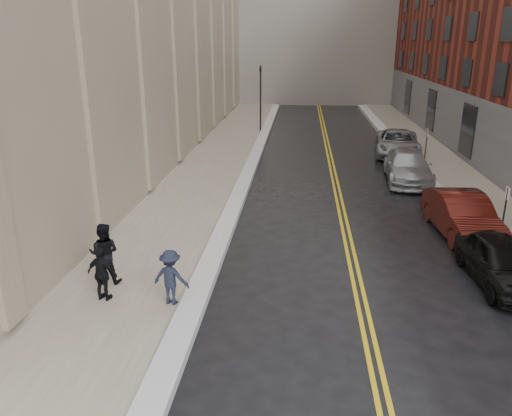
% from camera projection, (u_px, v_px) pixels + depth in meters
% --- Properties ---
extents(ground, '(160.00, 160.00, 0.00)m').
position_uv_depth(ground, '(265.00, 373.00, 11.21)').
color(ground, black).
rests_on(ground, ground).
extents(sidewalk_left, '(4.00, 64.00, 0.15)m').
position_uv_depth(sidewalk_left, '(203.00, 178.00, 26.66)').
color(sidewalk_left, gray).
rests_on(sidewalk_left, ground).
extents(sidewalk_right, '(3.00, 64.00, 0.15)m').
position_uv_depth(sidewalk_right, '(464.00, 184.00, 25.50)').
color(sidewalk_right, gray).
rests_on(sidewalk_right, ground).
extents(lane_stripe_a, '(0.12, 64.00, 0.01)m').
position_uv_depth(lane_stripe_a, '(333.00, 182.00, 26.09)').
color(lane_stripe_a, gold).
rests_on(lane_stripe_a, ground).
extents(lane_stripe_b, '(0.12, 64.00, 0.01)m').
position_uv_depth(lane_stripe_b, '(338.00, 182.00, 26.07)').
color(lane_stripe_b, gold).
rests_on(lane_stripe_b, ground).
extents(snow_ridge_left, '(0.70, 60.80, 0.26)m').
position_uv_depth(snow_ridge_left, '(246.00, 178.00, 26.45)').
color(snow_ridge_left, silver).
rests_on(snow_ridge_left, ground).
extents(snow_ridge_right, '(0.85, 60.80, 0.30)m').
position_uv_depth(snow_ridge_right, '(427.00, 182.00, 25.63)').
color(snow_ridge_right, silver).
rests_on(snow_ridge_right, ground).
extents(traffic_signal, '(0.18, 0.15, 5.20)m').
position_uv_depth(traffic_signal, '(261.00, 94.00, 38.73)').
color(traffic_signal, black).
rests_on(traffic_signal, ground).
extents(parking_sign_near, '(0.06, 0.35, 2.23)m').
position_uv_depth(parking_sign_near, '(505.00, 211.00, 17.64)').
color(parking_sign_near, black).
rests_on(parking_sign_near, ground).
extents(parking_sign_far, '(0.06, 0.35, 2.23)m').
position_uv_depth(parking_sign_far, '(426.00, 144.00, 28.95)').
color(parking_sign_far, black).
rests_on(parking_sign_far, ground).
extents(car_black, '(1.87, 4.29, 1.44)m').
position_uv_depth(car_black, '(501.00, 261.00, 15.13)').
color(car_black, black).
rests_on(car_black, ground).
extents(car_maroon, '(2.04, 5.00, 1.61)m').
position_uv_depth(car_maroon, '(462.00, 215.00, 18.84)').
color(car_maroon, '#45110C').
rests_on(car_maroon, ground).
extents(car_silver_near, '(2.61, 5.58, 1.57)m').
position_uv_depth(car_silver_near, '(408.00, 166.00, 26.10)').
color(car_silver_near, '#9DA0A4').
rests_on(car_silver_near, ground).
extents(car_silver_far, '(3.37, 6.06, 1.60)m').
position_uv_depth(car_silver_far, '(397.00, 143.00, 31.91)').
color(car_silver_far, '#9FA2A7').
rests_on(car_silver_far, ground).
extents(pedestrian_a, '(0.96, 0.77, 1.88)m').
position_uv_depth(pedestrian_a, '(104.00, 253.00, 14.80)').
color(pedestrian_a, black).
rests_on(pedestrian_a, sidewalk_left).
extents(pedestrian_b, '(1.11, 0.77, 1.58)m').
position_uv_depth(pedestrian_b, '(171.00, 277.00, 13.65)').
color(pedestrian_b, '#1A1E2F').
rests_on(pedestrian_b, sidewalk_left).
extents(pedestrian_c, '(0.99, 0.58, 1.58)m').
position_uv_depth(pedestrian_c, '(102.00, 274.00, 13.83)').
color(pedestrian_c, black).
rests_on(pedestrian_c, sidewalk_left).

